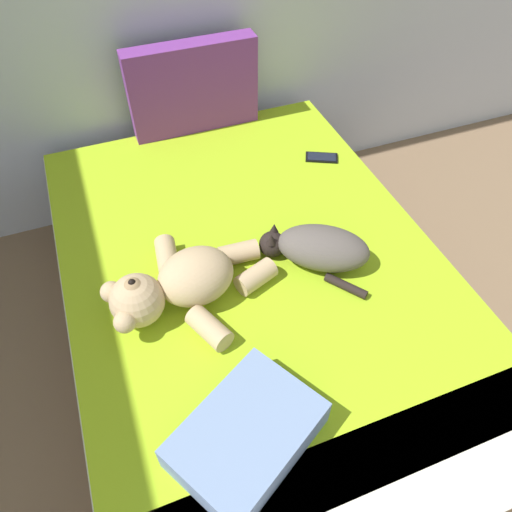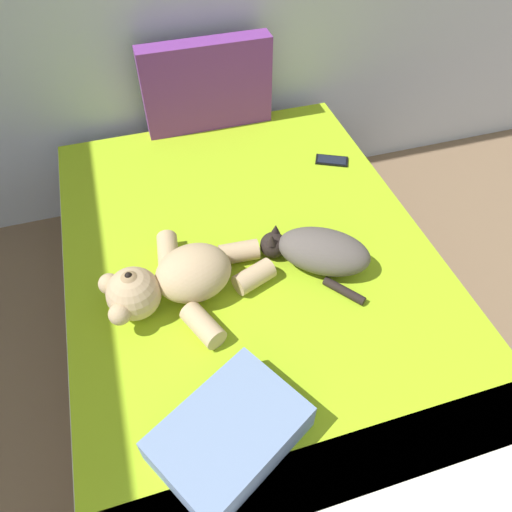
% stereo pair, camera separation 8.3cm
% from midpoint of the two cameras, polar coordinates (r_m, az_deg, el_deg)
% --- Properties ---
extents(bed, '(1.44, 2.06, 0.51)m').
position_cam_midpoint_polar(bed, '(2.01, 1.08, -5.79)').
color(bed, '#9E7A56').
rests_on(bed, ground_plane).
extents(patterned_cushion, '(0.61, 0.10, 0.42)m').
position_cam_midpoint_polar(patterned_cushion, '(2.42, -4.77, 19.45)').
color(patterned_cushion, '#72338C').
rests_on(patterned_cushion, bed).
extents(cat, '(0.40, 0.40, 0.15)m').
position_cam_midpoint_polar(cat, '(1.77, 8.73, 0.55)').
color(cat, '#59514C').
rests_on(cat, bed).
extents(teddy_bear, '(0.61, 0.53, 0.20)m').
position_cam_midpoint_polar(teddy_bear, '(1.66, -7.91, -2.87)').
color(teddy_bear, tan).
rests_on(teddy_bear, bed).
extents(cell_phone, '(0.16, 0.13, 0.01)m').
position_cam_midpoint_polar(cell_phone, '(2.30, 10.01, 11.08)').
color(cell_phone, black).
rests_on(cell_phone, bed).
extents(throw_pillow, '(0.49, 0.44, 0.11)m').
position_cam_midpoint_polar(throw_pillow, '(1.41, -1.35, -20.37)').
color(throw_pillow, '#728CB7').
rests_on(throw_pillow, bed).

